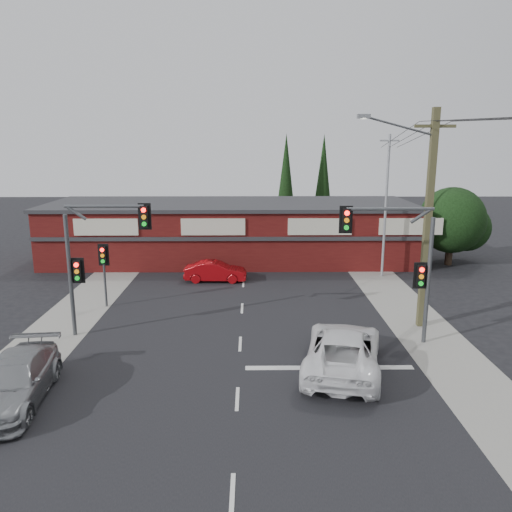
{
  "coord_description": "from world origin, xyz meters",
  "views": [
    {
      "loc": [
        0.48,
        -19.28,
        8.55
      ],
      "look_at": [
        0.71,
        3.0,
        3.42
      ],
      "focal_mm": 35.0,
      "sensor_mm": 36.0,
      "label": 1
    }
  ],
  "objects_px": {
    "silver_suv": "(14,381)",
    "red_sedan": "(215,271)",
    "utility_pole": "(425,213)",
    "white_suv": "(343,350)",
    "shop_building": "(231,231)"
  },
  "relations": [
    {
      "from": "utility_pole",
      "to": "white_suv",
      "type": "bearing_deg",
      "value": -133.57
    },
    {
      "from": "white_suv",
      "to": "red_sedan",
      "type": "height_order",
      "value": "white_suv"
    },
    {
      "from": "silver_suv",
      "to": "red_sedan",
      "type": "height_order",
      "value": "silver_suv"
    },
    {
      "from": "silver_suv",
      "to": "red_sedan",
      "type": "bearing_deg",
      "value": 63.63
    },
    {
      "from": "red_sedan",
      "to": "utility_pole",
      "type": "relative_size",
      "value": 0.39
    },
    {
      "from": "silver_suv",
      "to": "red_sedan",
      "type": "distance_m",
      "value": 15.89
    },
    {
      "from": "white_suv",
      "to": "utility_pole",
      "type": "bearing_deg",
      "value": -120.6
    },
    {
      "from": "silver_suv",
      "to": "white_suv",
      "type": "bearing_deg",
      "value": 6.19
    },
    {
      "from": "shop_building",
      "to": "red_sedan",
      "type": "bearing_deg",
      "value": -97.05
    },
    {
      "from": "shop_building",
      "to": "utility_pole",
      "type": "relative_size",
      "value": 2.73
    },
    {
      "from": "silver_suv",
      "to": "utility_pole",
      "type": "relative_size",
      "value": 0.52
    },
    {
      "from": "shop_building",
      "to": "utility_pole",
      "type": "bearing_deg",
      "value": -56.24
    },
    {
      "from": "red_sedan",
      "to": "shop_building",
      "type": "relative_size",
      "value": 0.14
    },
    {
      "from": "silver_suv",
      "to": "utility_pole",
      "type": "bearing_deg",
      "value": 18.36
    },
    {
      "from": "red_sedan",
      "to": "utility_pole",
      "type": "distance_m",
      "value": 13.68
    }
  ]
}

